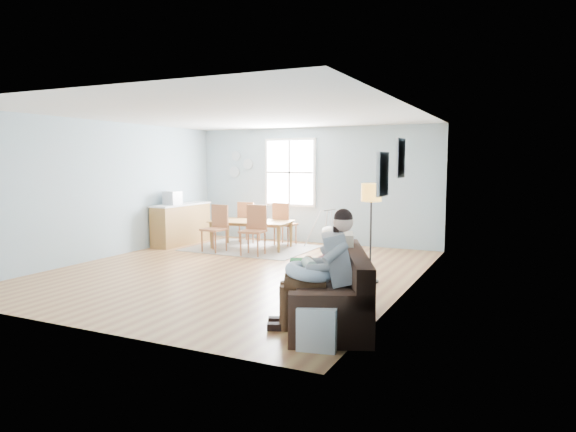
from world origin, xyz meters
The scene contains 22 objects.
room centered at (0.00, 0.00, 2.42)m, with size 8.40×9.40×3.90m.
window centered at (-0.60, 3.46, 1.65)m, with size 1.32×0.08×1.62m.
pictures centered at (2.97, -1.05, 1.85)m, with size 0.05×1.34×0.74m.
wall_plates centered at (-2.00, 3.47, 1.83)m, with size 0.67×0.02×0.66m.
sofa centered at (2.51, -1.95, 0.29)m, with size 1.61×2.23×0.83m.
green_throw centered at (2.16, -1.35, 0.53)m, with size 0.94×0.79×0.04m, color #155C1D.
beige_pillow centered at (2.49, -1.37, 0.74)m, with size 0.13×0.47×0.47m, color beige.
father centered at (2.50, -2.27, 0.73)m, with size 1.05×0.75×1.38m.
nursing_pillow centered at (2.36, -2.33, 0.65)m, with size 0.56×0.56×0.15m, color #AEC5DA.
infant centered at (2.34, -2.30, 0.74)m, with size 0.28×0.37×0.14m.
toddler centered at (2.36, -1.80, 0.69)m, with size 0.53×0.37×0.79m.
floor_lamp centered at (2.36, 0.14, 1.29)m, with size 0.31×0.31×1.56m.
storage_cube centered at (2.69, -2.89, 0.22)m, with size 0.46×0.42×0.44m.
rug centered at (-0.92, 2.13, 0.01)m, with size 2.63×2.00×0.01m, color gray.
dining_table centered at (-0.92, 2.13, 0.31)m, with size 1.74×0.97×0.61m, color brown.
chair_sw centered at (-1.40, 1.50, 0.57)m, with size 0.49×0.49×0.99m.
chair_se centered at (-0.47, 1.48, 0.59)m, with size 0.50×0.50×1.02m.
chair_nw centered at (-1.38, 2.79, 0.56)m, with size 0.46×0.46×0.97m.
chair_ne centered at (-0.45, 2.77, 0.56)m, with size 0.49×0.49×0.99m.
counter centered at (-2.70, 2.00, 0.48)m, with size 0.54×1.69×0.94m.
monitor centered at (-2.70, 1.68, 1.09)m, with size 0.35×0.34×0.31m.
baby_swing centered at (0.54, 3.10, 0.38)m, with size 0.98×0.99×0.84m.
Camera 1 is at (4.60, -7.62, 1.89)m, focal length 32.00 mm.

